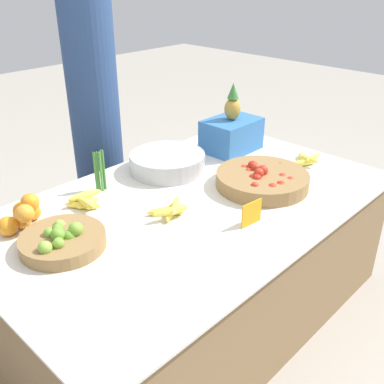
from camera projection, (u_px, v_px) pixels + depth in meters
The scene contains 13 objects.
ground_plane at pixel (192, 308), 2.34m from camera, with size 12.00×12.00×0.00m, color #ADA599.
market_table at pixel (192, 258), 2.20m from camera, with size 1.90×1.17×0.63m.
lime_bowl at pixel (62, 240), 1.71m from camera, with size 0.33×0.33×0.10m.
tomato_basket at pixel (262, 179), 2.18m from camera, with size 0.45×0.45×0.11m.
orange_pile at pixel (23, 214), 1.85m from camera, with size 0.20×0.19×0.13m.
metal_bowl at pixel (167, 162), 2.34m from camera, with size 0.39×0.39×0.10m.
price_sign at pixel (251, 213), 1.85m from camera, with size 0.11×0.02×0.11m.
produce_crate at pixel (231, 132), 2.57m from camera, with size 0.31×0.23×0.39m.
veg_bundle at pixel (99, 171), 2.12m from camera, with size 0.05×0.03×0.20m.
banana_bunch_front_right at pixel (170, 210), 1.94m from camera, with size 0.20×0.15×0.06m.
banana_bunch_middle_right at pixel (307, 160), 2.43m from camera, with size 0.18×0.17×0.05m.
banana_bunch_middle_left at pixel (84, 202), 2.00m from camera, with size 0.17×0.19×0.06m.
vendor_person at pixel (95, 117), 2.59m from camera, with size 0.29×0.29×1.73m.
Camera 1 is at (-1.30, -1.25, 1.61)m, focal length 42.00 mm.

